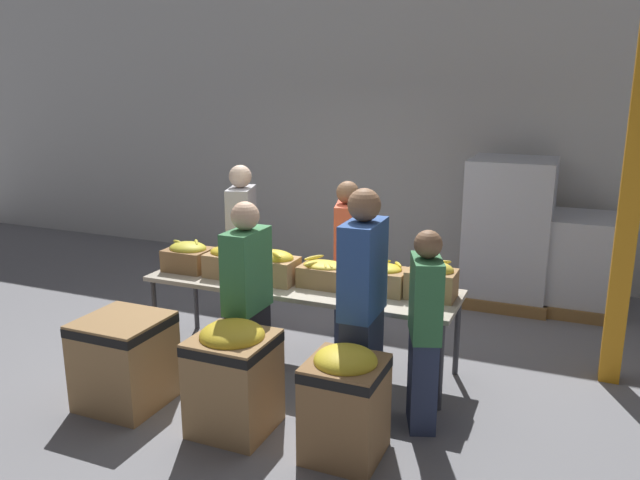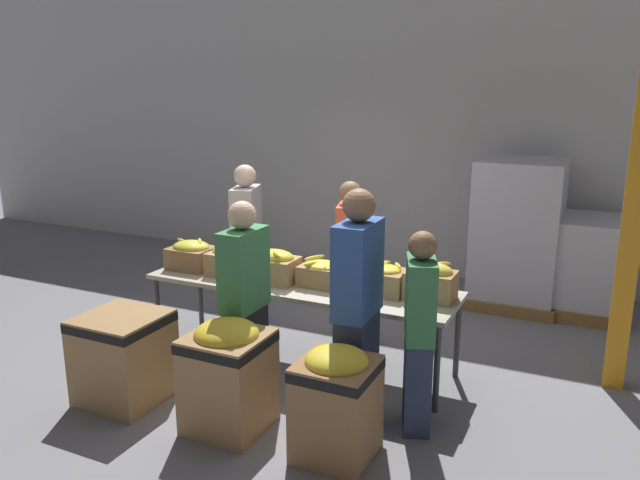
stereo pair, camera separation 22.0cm
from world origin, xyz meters
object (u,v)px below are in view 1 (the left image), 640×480
at_px(donation_bin_1, 234,373).
at_px(banana_box_5, 432,279).
at_px(volunteer_1, 243,248).
at_px(volunteer_0, 347,265).
at_px(banana_box_1, 230,261).
at_px(pallet_stack_1, 572,263).
at_px(support_pillar, 637,148).
at_px(banana_box_0, 188,256).
at_px(volunteer_4, 424,332).
at_px(pallet_stack_0, 509,232).
at_px(banana_box_4, 382,278).
at_px(donation_bin_2, 345,399).
at_px(banana_box_2, 274,266).
at_px(volunteer_3, 362,309).
at_px(sorting_table, 300,288).
at_px(banana_box_3, 324,273).
at_px(volunteer_2, 248,305).
at_px(donation_bin_0, 125,358).

bearing_deg(donation_bin_1, banana_box_5, 48.41).
bearing_deg(volunteer_1, volunteer_0, 72.18).
xyz_separation_m(banana_box_1, pallet_stack_1, (2.89, 2.60, -0.39)).
bearing_deg(support_pillar, banana_box_0, -168.06).
distance_m(banana_box_0, support_pillar, 3.98).
height_order(banana_box_1, volunteer_4, volunteer_4).
bearing_deg(pallet_stack_0, banana_box_4, -107.38).
height_order(support_pillar, pallet_stack_0, support_pillar).
bearing_deg(donation_bin_2, pallet_stack_1, 70.59).
distance_m(banana_box_1, banana_box_2, 0.46).
bearing_deg(donation_bin_1, volunteer_3, 32.52).
distance_m(banana_box_5, support_pillar, 1.91).
relative_size(banana_box_4, volunteer_1, 0.24).
bearing_deg(pallet_stack_0, sorting_table, -121.13).
distance_m(banana_box_3, volunteer_0, 0.60).
distance_m(sorting_table, banana_box_1, 0.71).
height_order(sorting_table, pallet_stack_1, pallet_stack_1).
relative_size(banana_box_0, pallet_stack_0, 0.25).
height_order(banana_box_4, volunteer_3, volunteer_3).
bearing_deg(banana_box_1, volunteer_1, 110.76).
bearing_deg(banana_box_2, sorting_table, 17.15).
bearing_deg(donation_bin_2, support_pillar, 48.86).
xyz_separation_m(donation_bin_1, pallet_stack_0, (1.48, 3.69, 0.38)).
xyz_separation_m(sorting_table, banana_box_0, (-1.15, -0.04, 0.19)).
height_order(volunteer_2, volunteer_4, volunteer_2).
distance_m(banana_box_1, volunteer_1, 0.71).
xyz_separation_m(banana_box_3, volunteer_3, (0.60, -0.71, -0.00)).
distance_m(donation_bin_2, support_pillar, 3.04).
distance_m(volunteer_2, support_pillar, 3.31).
relative_size(banana_box_2, volunteer_3, 0.23).
distance_m(banana_box_1, volunteer_2, 0.94).
distance_m(banana_box_2, support_pillar, 3.13).
relative_size(banana_box_5, volunteer_4, 0.27).
distance_m(volunteer_3, donation_bin_1, 1.05).
height_order(banana_box_5, volunteer_3, volunteer_3).
xyz_separation_m(banana_box_0, pallet_stack_0, (2.65, 2.52, -0.08)).
distance_m(volunteer_2, donation_bin_1, 0.57).
xyz_separation_m(banana_box_5, support_pillar, (1.44, 0.67, 1.07)).
xyz_separation_m(volunteer_4, donation_bin_1, (-1.26, -0.59, -0.30)).
xyz_separation_m(volunteer_4, donation_bin_0, (-2.25, -0.59, -0.36)).
relative_size(sorting_table, support_pillar, 0.70).
bearing_deg(banana_box_4, banana_box_3, -175.44).
xyz_separation_m(sorting_table, banana_box_1, (-0.68, -0.05, 0.19)).
bearing_deg(pallet_stack_0, volunteer_2, -116.04).
relative_size(volunteer_0, donation_bin_1, 1.92).
bearing_deg(volunteer_3, banana_box_3, 39.17).
xyz_separation_m(banana_box_5, pallet_stack_1, (1.05, 2.47, -0.40)).
bearing_deg(banana_box_0, pallet_stack_1, 37.60).
xyz_separation_m(donation_bin_1, support_pillar, (2.58, 1.96, 1.55)).
height_order(banana_box_2, donation_bin_2, banana_box_2).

